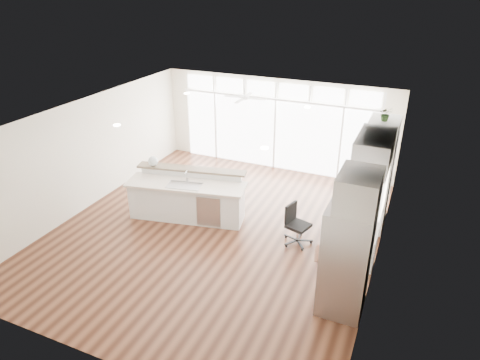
% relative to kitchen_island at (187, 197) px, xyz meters
% --- Properties ---
extents(floor, '(7.00, 8.00, 0.02)m').
position_rel_kitchen_island_xyz_m(floor, '(0.91, -0.24, -0.57)').
color(floor, '#3E1F13').
rests_on(floor, ground).
extents(ceiling, '(7.00, 8.00, 0.02)m').
position_rel_kitchen_island_xyz_m(ceiling, '(0.91, -0.24, 2.14)').
color(ceiling, white).
rests_on(ceiling, wall_back).
extents(wall_back, '(7.00, 0.04, 2.70)m').
position_rel_kitchen_island_xyz_m(wall_back, '(0.91, 3.76, 0.79)').
color(wall_back, silver).
rests_on(wall_back, floor).
extents(wall_front, '(7.00, 0.04, 2.70)m').
position_rel_kitchen_island_xyz_m(wall_front, '(0.91, -4.24, 0.79)').
color(wall_front, silver).
rests_on(wall_front, floor).
extents(wall_left, '(0.04, 8.00, 2.70)m').
position_rel_kitchen_island_xyz_m(wall_left, '(-2.59, -0.24, 0.79)').
color(wall_left, silver).
rests_on(wall_left, floor).
extents(wall_right, '(0.04, 8.00, 2.70)m').
position_rel_kitchen_island_xyz_m(wall_right, '(4.41, -0.24, 0.79)').
color(wall_right, silver).
rests_on(wall_right, floor).
extents(glass_wall, '(5.80, 0.06, 2.08)m').
position_rel_kitchen_island_xyz_m(glass_wall, '(0.91, 3.70, 0.49)').
color(glass_wall, white).
rests_on(glass_wall, wall_back).
extents(transom_row, '(5.90, 0.06, 0.40)m').
position_rel_kitchen_island_xyz_m(transom_row, '(0.91, 3.70, 1.82)').
color(transom_row, white).
rests_on(transom_row, wall_back).
extents(desk_window, '(0.04, 0.85, 0.85)m').
position_rel_kitchen_island_xyz_m(desk_window, '(4.37, 0.06, 0.99)').
color(desk_window, silver).
rests_on(desk_window, wall_right).
extents(ceiling_fan, '(1.16, 1.16, 0.32)m').
position_rel_kitchen_island_xyz_m(ceiling_fan, '(0.41, 2.56, 1.92)').
color(ceiling_fan, white).
rests_on(ceiling_fan, ceiling).
extents(recessed_lights, '(3.40, 3.00, 0.02)m').
position_rel_kitchen_island_xyz_m(recessed_lights, '(0.91, -0.04, 2.12)').
color(recessed_lights, white).
rests_on(recessed_lights, ceiling).
extents(oven_cabinet, '(0.64, 1.20, 2.50)m').
position_rel_kitchen_island_xyz_m(oven_cabinet, '(4.08, 1.56, 0.69)').
color(oven_cabinet, white).
rests_on(oven_cabinet, floor).
extents(desk_nook, '(0.72, 1.30, 0.76)m').
position_rel_kitchen_island_xyz_m(desk_nook, '(4.04, 0.06, -0.18)').
color(desk_nook, white).
rests_on(desk_nook, floor).
extents(upper_cabinets, '(0.64, 1.30, 0.64)m').
position_rel_kitchen_island_xyz_m(upper_cabinets, '(4.08, 0.06, 1.79)').
color(upper_cabinets, white).
rests_on(upper_cabinets, wall_right).
extents(refrigerator, '(0.76, 0.90, 2.00)m').
position_rel_kitchen_island_xyz_m(refrigerator, '(4.02, -1.59, 0.44)').
color(refrigerator, '#ABACB0').
rests_on(refrigerator, floor).
extents(fridge_cabinet, '(0.64, 0.90, 0.60)m').
position_rel_kitchen_island_xyz_m(fridge_cabinet, '(4.08, -1.59, 1.74)').
color(fridge_cabinet, white).
rests_on(fridge_cabinet, wall_right).
extents(framed_photos, '(0.06, 0.22, 0.80)m').
position_rel_kitchen_island_xyz_m(framed_photos, '(4.37, 0.68, 0.84)').
color(framed_photos, black).
rests_on(framed_photos, wall_right).
extents(kitchen_island, '(2.96, 1.59, 1.11)m').
position_rel_kitchen_island_xyz_m(kitchen_island, '(0.00, 0.00, 0.00)').
color(kitchen_island, white).
rests_on(kitchen_island, floor).
extents(rug, '(0.92, 0.74, 0.01)m').
position_rel_kitchen_island_xyz_m(rug, '(3.61, -0.15, -0.55)').
color(rug, '#3A1C12').
rests_on(rug, floor).
extents(office_chair, '(0.57, 0.55, 0.90)m').
position_rel_kitchen_island_xyz_m(office_chair, '(2.75, -0.01, -0.11)').
color(office_chair, black).
rests_on(office_chair, floor).
extents(fishbowl, '(0.27, 0.27, 0.24)m').
position_rel_kitchen_island_xyz_m(fishbowl, '(-1.01, 0.20, 0.68)').
color(fishbowl, silver).
rests_on(fishbowl, kitchen_island).
extents(monitor, '(0.10, 0.43, 0.35)m').
position_rel_kitchen_island_xyz_m(monitor, '(3.96, 0.06, 0.38)').
color(monitor, black).
rests_on(monitor, desk_nook).
extents(keyboard, '(0.11, 0.29, 0.01)m').
position_rel_kitchen_island_xyz_m(keyboard, '(3.79, 0.06, 0.21)').
color(keyboard, silver).
rests_on(keyboard, desk_nook).
extents(potted_plant, '(0.32, 0.35, 0.24)m').
position_rel_kitchen_island_xyz_m(potted_plant, '(4.08, 1.56, 2.06)').
color(potted_plant, '#325323').
rests_on(potted_plant, oven_cabinet).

